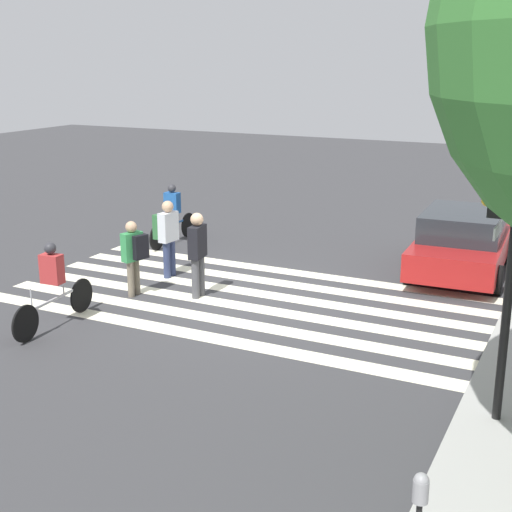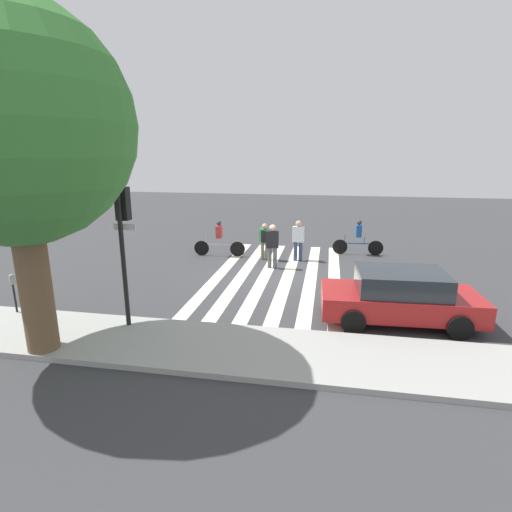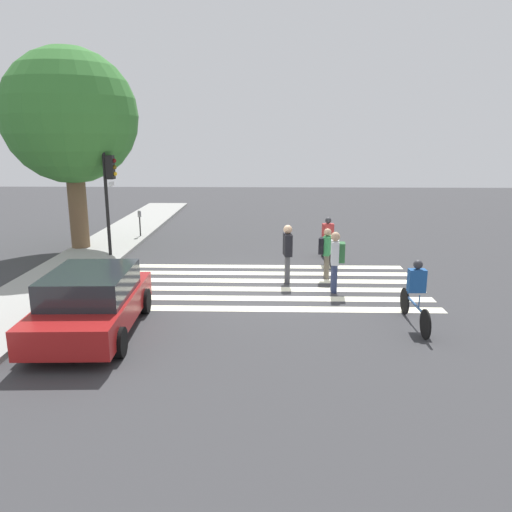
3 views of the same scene
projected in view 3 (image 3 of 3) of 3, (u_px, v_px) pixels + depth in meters
ground_plane at (256, 285)px, 15.31m from camera, size 60.00×60.00×0.00m
sidewalk_curb at (55, 281)px, 15.44m from camera, size 36.00×2.50×0.14m
crosswalk_stripes at (256, 285)px, 15.31m from camera, size 4.83×10.00×0.01m
traffic_light at (109, 183)px, 17.97m from camera, size 0.60×0.50×3.98m
parking_meter at (140, 218)px, 21.90m from camera, size 0.15×0.15×1.28m
street_tree at (70, 117)px, 18.75m from camera, size 5.03×5.03×7.70m
pedestrian_child_with_backpack at (288, 250)px, 15.35m from camera, size 0.53×0.29×1.81m
pedestrian_adult_yellow_jacket at (336, 257)px, 14.40m from camera, size 0.51×0.44×1.78m
pedestrian_adult_tall_backpack at (326, 249)px, 15.84m from camera, size 0.49×0.46×1.62m
cyclist_far_lane at (416, 291)px, 11.83m from camera, size 2.30×0.41×1.63m
cyclist_near_curb at (328, 238)px, 17.93m from camera, size 2.35×0.42×1.63m
car_parked_far_curb at (92, 302)px, 11.42m from camera, size 4.33×2.21×1.48m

